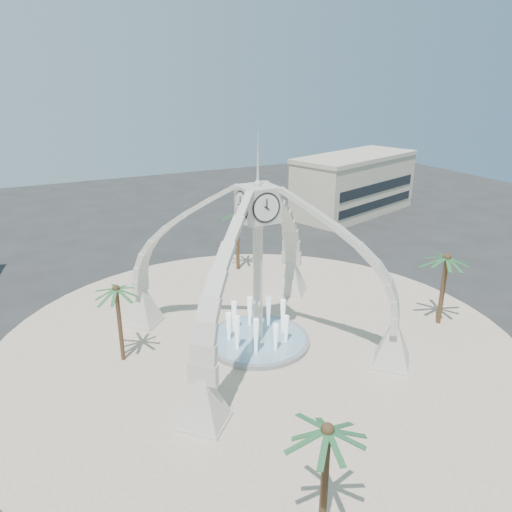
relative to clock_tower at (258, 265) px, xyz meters
name	(u,v)px	position (x,y,z in m)	size (l,w,h in m)	color
ground	(258,343)	(0.00, 0.00, -6.49)	(140.00, 140.00, 0.00)	#282828
plaza	(258,343)	(0.00, 0.00, -6.46)	(40.00, 40.00, 0.06)	beige
clock_tower	(258,265)	(0.00, 0.00, 0.00)	(17.94, 17.94, 16.30)	beige
fountain	(258,340)	(0.00, 0.00, -6.20)	(8.00, 8.00, 3.62)	gray
building_ne	(354,184)	(30.00, 28.00, -2.18)	(21.87, 14.17, 8.60)	#BFB495
palm_east	(447,258)	(14.93, -3.83, -0.71)	(4.78, 4.78, 6.64)	brown
palm_west	(116,290)	(-9.82, 2.18, -0.92)	(4.29, 4.29, 6.29)	brown
palm_north	(237,215)	(5.06, 14.67, -0.48)	(4.54, 4.54, 6.83)	brown
palm_south	(327,431)	(-4.97, -16.33, -0.97)	(4.67, 4.67, 6.31)	brown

